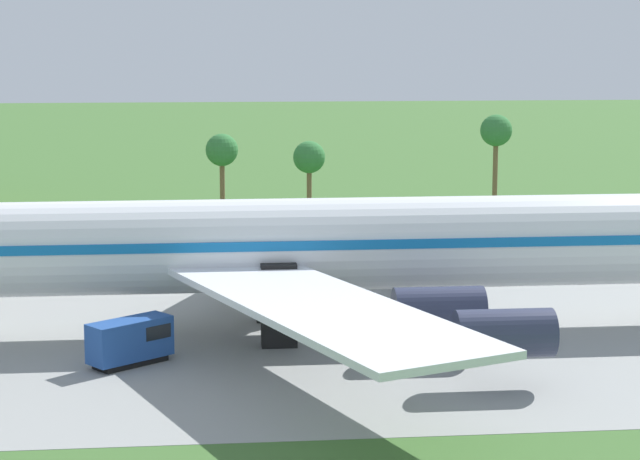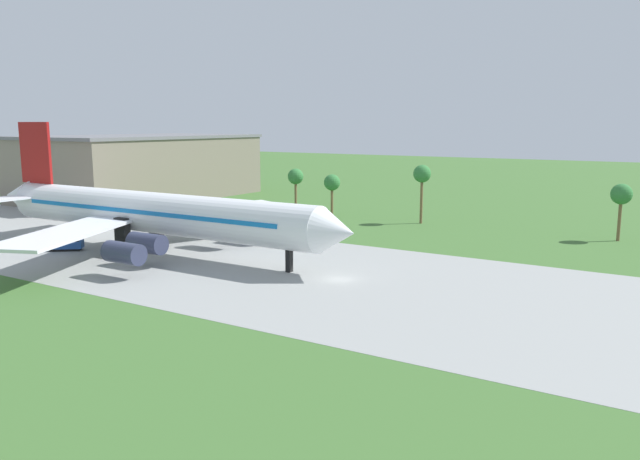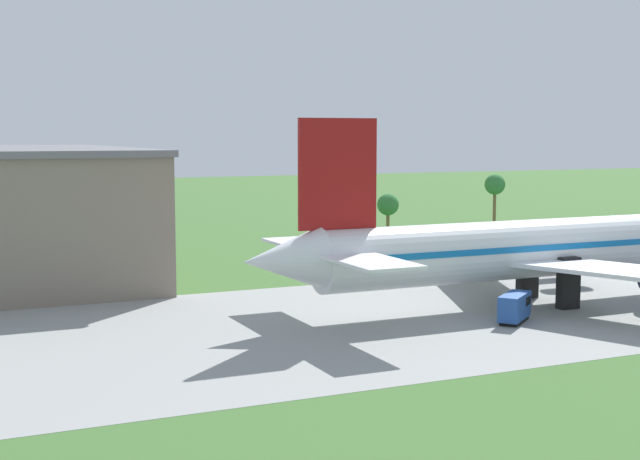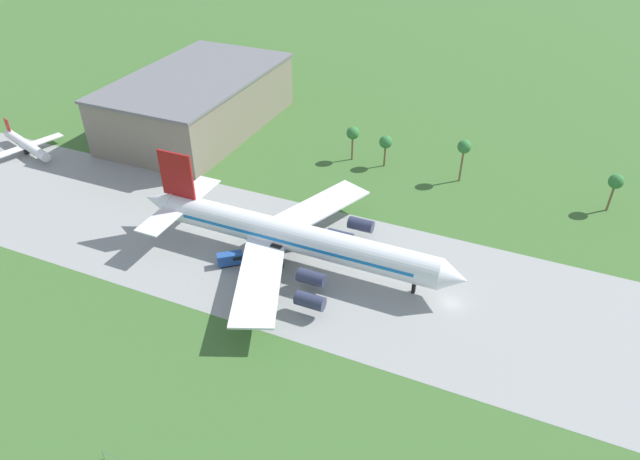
% 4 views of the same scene
% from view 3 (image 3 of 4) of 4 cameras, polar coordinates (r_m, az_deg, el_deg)
% --- Properties ---
extents(jet_airliner, '(75.44, 56.95, 20.47)m').
position_cam_3_polar(jet_airliner, '(103.66, 15.16, -1.07)').
color(jet_airliner, white).
rests_on(jet_airliner, ground_plane).
extents(baggage_tug, '(5.51, 4.92, 2.93)m').
position_cam_3_polar(baggage_tug, '(92.11, 12.37, -4.84)').
color(baggage_tug, black).
rests_on(baggage_tug, ground_plane).
extents(palm_tree_row, '(107.22, 3.60, 11.98)m').
position_cam_3_polar(palm_tree_row, '(170.69, 16.57, 2.25)').
color(palm_tree_row, brown).
rests_on(palm_tree_row, ground_plane).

